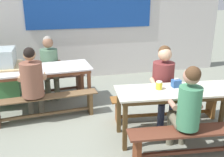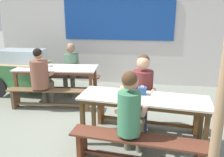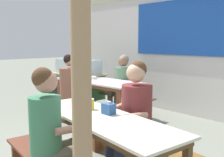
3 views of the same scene
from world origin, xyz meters
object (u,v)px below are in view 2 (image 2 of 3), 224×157
dining_table_far (57,71)px  person_right_near_table (142,88)px  bench_far_back (65,81)px  person_center_facing (71,65)px  bench_near_front (136,146)px  tissue_box (142,91)px  bench_far_front (50,97)px  wooden_support_post (222,99)px  person_left_back_turned (41,75)px  soup_bowl (49,66)px  condiment_jar (123,90)px  bench_near_back (146,112)px  dining_table_near (143,102)px  food_cart (22,69)px  person_near_front (130,113)px

dining_table_far → person_right_near_table: size_ratio=1.43×
bench_far_back → person_center_facing: 0.47m
bench_near_front → tissue_box: size_ratio=13.17×
bench_far_front → wooden_support_post: size_ratio=0.81×
person_left_back_turned → soup_bowl: (-0.08, 0.56, 0.08)m
tissue_box → condiment_jar: size_ratio=1.13×
tissue_box → soup_bowl: tissue_box is taller
dining_table_far → condiment_jar: condiment_jar is taller
wooden_support_post → dining_table_far: bearing=139.3°
bench_far_back → wooden_support_post: bearing=-46.1°
person_left_back_turned → condiment_jar: bearing=-28.2°
bench_near_back → tissue_box: bearing=-99.7°
dining_table_far → person_center_facing: person_center_facing is taller
bench_near_back → condiment_jar: bearing=-127.8°
bench_near_back → person_center_facing: size_ratio=1.52×
person_center_facing → person_right_near_table: bearing=-41.5°
person_left_back_turned → wooden_support_post: size_ratio=0.58×
dining_table_near → person_left_back_turned: (-2.13, 1.07, 0.03)m
bench_far_back → soup_bowl: bearing=-107.6°
bench_far_back → bench_far_front: bearing=-85.0°
food_cart → person_right_near_table: person_right_near_table is taller
wooden_support_post → person_center_facing: bearing=132.1°
bench_near_front → dining_table_near: bearing=84.4°
person_right_near_table → bench_far_back: bearing=141.0°
wooden_support_post → condiment_jar: bearing=140.5°
food_cart → wooden_support_post: size_ratio=0.70×
bench_far_front → dining_table_far: bearing=95.0°
bench_near_front → tissue_box: (0.03, 0.66, 0.54)m
bench_near_back → condiment_jar: (-0.36, -0.46, 0.55)m
bench_far_front → bench_near_front: (1.90, -1.59, 0.02)m
dining_table_near → wooden_support_post: (0.81, -0.83, 0.42)m
person_left_back_turned → person_center_facing: size_ratio=1.02×
person_right_near_table → person_near_front: (-0.12, -0.98, -0.02)m
dining_table_near → food_cart: size_ratio=1.25×
tissue_box → soup_bowl: size_ratio=0.82×
dining_table_near → person_right_near_table: person_right_near_table is taller
bench_far_front → food_cart: food_cart is taller
dining_table_near → bench_far_front: dining_table_near is taller
dining_table_near → condiment_jar: (-0.30, 0.09, 0.14)m
person_near_front → person_right_near_table: bearing=83.2°
bench_far_back → person_right_near_table: (2.01, -1.63, 0.45)m
soup_bowl → person_center_facing: bearing=51.9°
food_cart → tissue_box: (2.97, -1.71, 0.18)m
dining_table_far → soup_bowl: soup_bowl is taller
bench_far_front → person_right_near_table: bearing=-15.4°
bench_far_front → wooden_support_post: wooden_support_post is taller
bench_far_front → person_near_front: size_ratio=1.40×
dining_table_near → bench_far_front: 2.25m
dining_table_near → bench_far_back: size_ratio=1.05×
bench_near_front → person_center_facing: size_ratio=1.41×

